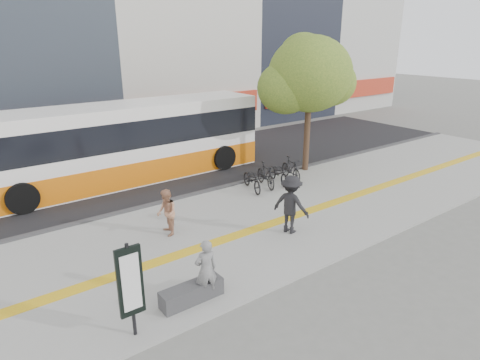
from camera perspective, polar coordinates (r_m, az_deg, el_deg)
ground at (r=12.74m, az=0.89°, el=-10.00°), size 120.00×120.00×0.00m
sidewalk at (r=13.80m, az=-2.93°, el=-7.40°), size 40.00×7.00×0.08m
tactile_strip at (r=13.41m, az=-1.73°, el=-8.01°), size 40.00×0.45×0.01m
street at (r=20.03m, az=-14.98°, el=0.54°), size 40.00×8.00×0.06m
curb at (r=16.57m, az=-9.71°, el=-2.86°), size 40.00×0.25×0.14m
bench at (r=10.50m, az=-6.65°, el=-15.18°), size 1.60×0.45×0.45m
signboard at (r=9.14m, az=-14.84°, el=-13.55°), size 0.55×0.10×2.20m
street_tree at (r=19.59m, az=9.31°, el=13.98°), size 4.40×3.80×6.31m
bus at (r=19.02m, az=-15.76°, el=4.61°), size 12.75×3.02×3.39m
bicycle_row at (r=17.94m, az=4.38°, el=0.82°), size 3.23×1.89×1.04m
seated_woman at (r=10.28m, az=-4.72°, el=-12.21°), size 0.62×0.45×1.58m
pedestrian_tan at (r=13.54m, az=-10.06°, el=-4.45°), size 0.74×0.86×1.54m
pedestrian_dark at (r=13.55m, az=7.03°, el=-3.34°), size 1.09×1.42×1.95m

